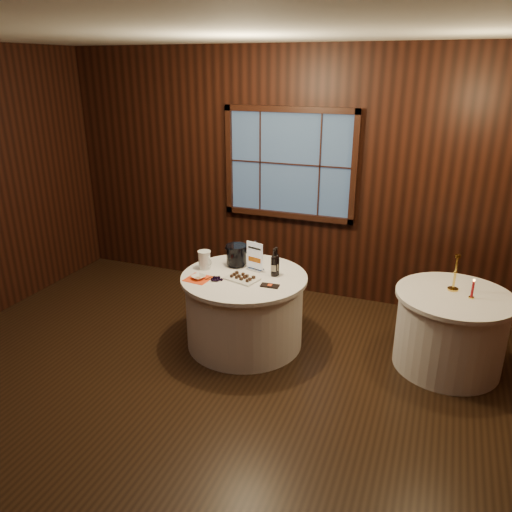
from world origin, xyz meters
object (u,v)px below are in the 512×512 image
at_px(main_table, 244,310).
at_px(red_candle, 472,291).
at_px(port_bottle_left, 276,263).
at_px(glass_pitcher, 205,260).
at_px(port_bottle_right, 274,264).
at_px(ice_bucket, 236,255).
at_px(chocolate_box, 270,286).
at_px(grape_bunch, 216,279).
at_px(brass_candlestick, 455,278).
at_px(side_table, 450,330).
at_px(cracker_bowl, 198,277).
at_px(chocolate_plate, 242,278).
at_px(sign_stand, 255,261).

bearing_deg(main_table, red_candle, 7.10).
distance_m(main_table, port_bottle_left, 0.60).
bearing_deg(glass_pitcher, port_bottle_left, 30.43).
xyz_separation_m(port_bottle_left, port_bottle_right, (-0.01, -0.03, -0.00)).
distance_m(ice_bucket, chocolate_box, 0.64).
relative_size(port_bottle_right, grape_bunch, 1.53).
distance_m(glass_pitcher, brass_candlestick, 2.46).
height_order(side_table, grape_bunch, grape_bunch).
relative_size(port_bottle_left, brass_candlestick, 0.82).
height_order(main_table, cracker_bowl, cracker_bowl).
distance_m(chocolate_box, brass_candlestick, 1.74).
bearing_deg(chocolate_plate, port_bottle_right, 38.15).
xyz_separation_m(sign_stand, grape_bunch, (-0.26, -0.39, -0.09)).
relative_size(port_bottle_right, ice_bucket, 1.25).
distance_m(port_bottle_right, glass_pitcher, 0.74).
bearing_deg(side_table, glass_pitcher, -173.74).
bearing_deg(brass_candlestick, red_candle, -37.98).
height_order(port_bottle_right, cracker_bowl, port_bottle_right).
bearing_deg(chocolate_box, sign_stand, 126.87).
height_order(port_bottle_left, chocolate_box, port_bottle_left).
bearing_deg(port_bottle_left, chocolate_box, -94.86).
distance_m(chocolate_box, grape_bunch, 0.54).
bearing_deg(red_candle, brass_candlestick, 142.02).
xyz_separation_m(ice_bucket, cracker_bowl, (-0.22, -0.46, -0.10)).
height_order(main_table, side_table, same).
relative_size(port_bottle_right, chocolate_box, 1.63).
relative_size(side_table, port_bottle_right, 3.75).
relative_size(port_bottle_right, cracker_bowl, 2.14).
xyz_separation_m(cracker_bowl, red_candle, (2.53, 0.50, 0.05)).
bearing_deg(port_bottle_left, ice_bucket, 157.39).
xyz_separation_m(port_bottle_left, ice_bucket, (-0.47, 0.08, -0.01)).
distance_m(side_table, port_bottle_right, 1.80).
height_order(side_table, ice_bucket, ice_bucket).
height_order(chocolate_plate, chocolate_box, chocolate_plate).
bearing_deg(red_candle, grape_bunch, -168.25).
xyz_separation_m(brass_candlestick, red_candle, (0.16, -0.12, -0.05)).
relative_size(port_bottle_left, port_bottle_right, 1.02).
bearing_deg(port_bottle_left, brass_candlestick, -4.19).
xyz_separation_m(port_bottle_left, chocolate_box, (0.04, -0.29, -0.12)).
xyz_separation_m(port_bottle_left, red_candle, (1.84, 0.12, -0.05)).
xyz_separation_m(main_table, side_table, (2.00, 0.30, 0.00)).
bearing_deg(chocolate_plate, chocolate_box, -9.56).
bearing_deg(grape_bunch, sign_stand, 56.59).
bearing_deg(chocolate_plate, main_table, 99.47).
relative_size(cracker_bowl, red_candle, 0.71).
distance_m(ice_bucket, red_candle, 2.31).
bearing_deg(glass_pitcher, side_table, 28.26).
distance_m(main_table, ice_bucket, 0.58).
distance_m(main_table, chocolate_box, 0.53).
bearing_deg(grape_bunch, side_table, 13.29).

